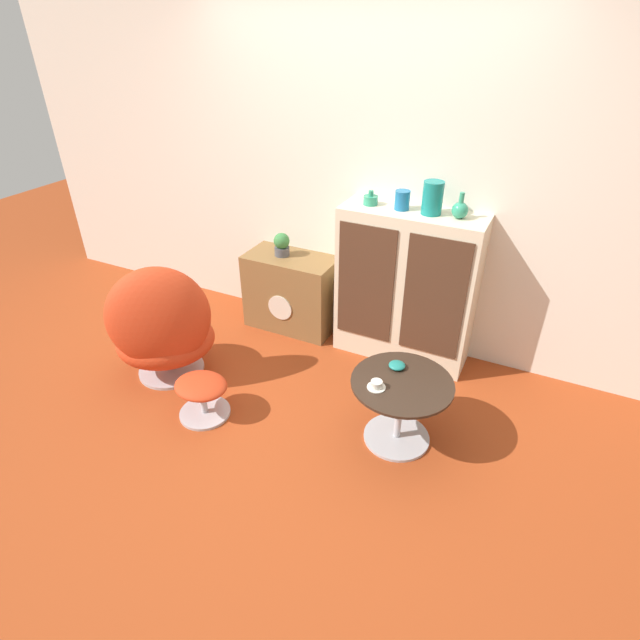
% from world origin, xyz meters
% --- Properties ---
extents(ground_plane, '(12.00, 12.00, 0.00)m').
position_xyz_m(ground_plane, '(0.00, 0.00, 0.00)').
color(ground_plane, '#9E3D19').
extents(wall_back, '(6.40, 0.06, 2.60)m').
position_xyz_m(wall_back, '(0.00, 1.40, 1.30)').
color(wall_back, silver).
rests_on(wall_back, ground_plane).
extents(sideboard, '(1.02, 0.37, 1.18)m').
position_xyz_m(sideboard, '(0.50, 1.19, 0.59)').
color(sideboard, beige).
rests_on(sideboard, ground_plane).
extents(tv_console, '(0.75, 0.40, 0.65)m').
position_xyz_m(tv_console, '(-0.48, 1.18, 0.32)').
color(tv_console, brown).
rests_on(tv_console, ground_plane).
extents(egg_chair, '(0.96, 0.95, 0.93)m').
position_xyz_m(egg_chair, '(-0.95, 0.13, 0.41)').
color(egg_chair, '#B7B7BC').
rests_on(egg_chair, ground_plane).
extents(ottoman, '(0.36, 0.34, 0.29)m').
position_xyz_m(ottoman, '(-0.46, -0.09, 0.20)').
color(ottoman, '#B7B7BC').
rests_on(ottoman, ground_plane).
extents(coffee_table, '(0.62, 0.62, 0.46)m').
position_xyz_m(coffee_table, '(0.79, 0.27, 0.30)').
color(coffee_table, '#B7B7BC').
rests_on(coffee_table, ground_plane).
extents(vase_leftmost, '(0.10, 0.10, 0.10)m').
position_xyz_m(vase_leftmost, '(0.18, 1.19, 1.21)').
color(vase_leftmost, '#2D8E6B').
rests_on(vase_leftmost, sideboard).
extents(vase_inner_left, '(0.10, 0.10, 0.13)m').
position_xyz_m(vase_inner_left, '(0.41, 1.19, 1.24)').
color(vase_inner_left, '#196699').
rests_on(vase_inner_left, sideboard).
extents(vase_inner_right, '(0.14, 0.14, 0.22)m').
position_xyz_m(vase_inner_right, '(0.62, 1.19, 1.29)').
color(vase_inner_right, '#147A75').
rests_on(vase_inner_right, sideboard).
extents(vase_rightmost, '(0.11, 0.11, 0.17)m').
position_xyz_m(vase_rightmost, '(0.81, 1.19, 1.24)').
color(vase_rightmost, '#2D8E6B').
rests_on(vase_rightmost, sideboard).
extents(potted_plant, '(0.13, 0.13, 0.19)m').
position_xyz_m(potted_plant, '(-0.55, 1.18, 0.74)').
color(potted_plant, '#4C4C51').
rests_on(potted_plant, tv_console).
extents(teacup, '(0.11, 0.11, 0.05)m').
position_xyz_m(teacup, '(0.67, 0.15, 0.48)').
color(teacup, silver).
rests_on(teacup, coffee_table).
extents(bowl, '(0.10, 0.10, 0.04)m').
position_xyz_m(bowl, '(0.71, 0.38, 0.48)').
color(bowl, '#1E7A70').
rests_on(bowl, coffee_table).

